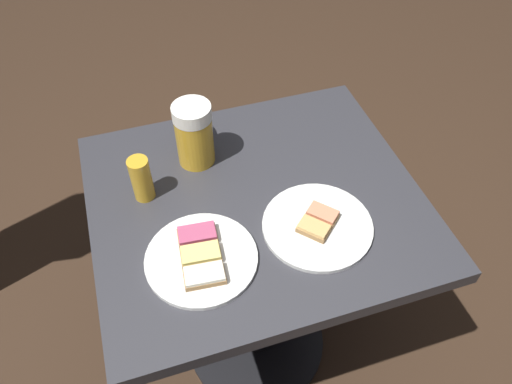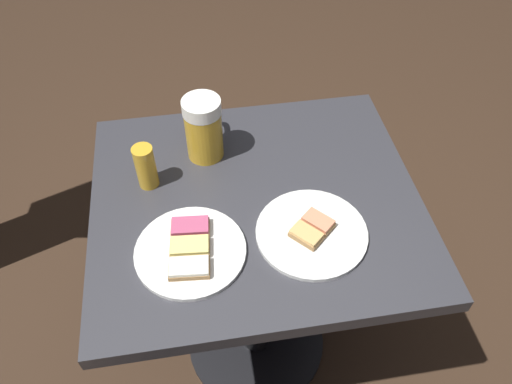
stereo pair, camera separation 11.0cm
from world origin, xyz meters
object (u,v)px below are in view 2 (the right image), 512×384
at_px(plate_near, 190,250).
at_px(plate_far, 312,232).
at_px(beer_glass_small, 146,167).
at_px(beer_mug, 204,128).

xyz_separation_m(plate_near, plate_far, (0.01, -0.25, -0.00)).
height_order(plate_near, beer_glass_small, beer_glass_small).
height_order(plate_far, beer_glass_small, beer_glass_small).
distance_m(plate_far, beer_glass_small, 0.39).
relative_size(plate_near, beer_glass_small, 2.09).
distance_m(plate_near, plate_far, 0.25).
bearing_deg(beer_glass_small, plate_near, -159.10).
xyz_separation_m(plate_near, beer_glass_small, (0.21, 0.08, 0.05)).
distance_m(plate_far, beer_mug, 0.35).
bearing_deg(plate_near, beer_glass_small, 20.90).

